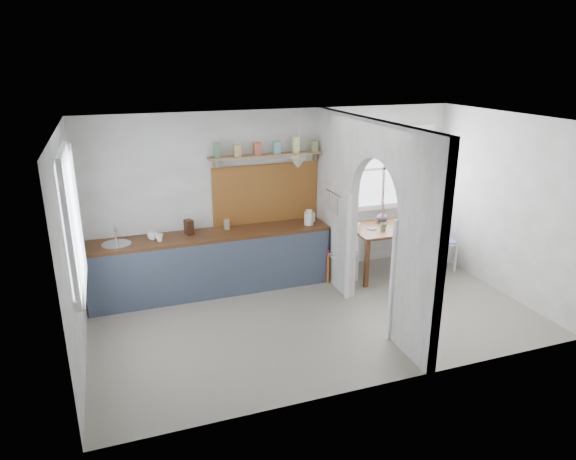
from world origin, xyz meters
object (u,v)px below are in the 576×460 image
object	(u,v)px
dining_table	(389,250)
chair_left	(340,251)
kettle	(309,217)
chair_right	(439,240)
vase	(382,217)

from	to	relation	value
dining_table	chair_left	world-z (taller)	chair_left
chair_left	kettle	size ratio (longest dim) A/B	4.12
chair_left	chair_right	bearing A→B (deg)	72.91
chair_left	vase	distance (m)	0.95
kettle	vase	bearing A→B (deg)	8.10
dining_table	chair_right	world-z (taller)	chair_right
kettle	vase	xyz separation A→B (m)	(1.28, 0.03, -0.13)
dining_table	chair_left	xyz separation A→B (m)	(-0.85, 0.05, 0.08)
vase	chair_left	bearing A→B (deg)	-166.11
chair_right	vase	xyz separation A→B (m)	(-0.89, 0.33, 0.39)
kettle	chair_left	bearing A→B (deg)	-14.67
vase	dining_table	bearing A→B (deg)	-86.70
dining_table	kettle	size ratio (longest dim) A/B	5.50
vase	chair_right	bearing A→B (deg)	-20.16
dining_table	chair_left	size ratio (longest dim) A/B	1.33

